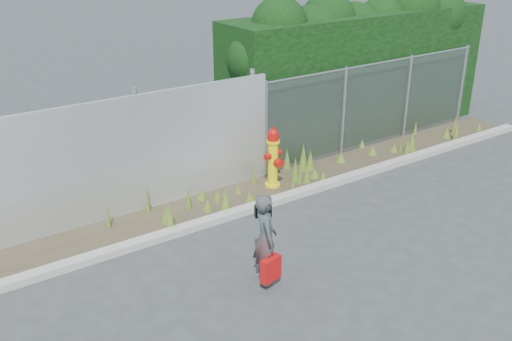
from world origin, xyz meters
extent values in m
plane|color=#37383A|center=(0.00, 0.00, 0.00)|extent=(80.00, 80.00, 0.00)
cube|color=#A29D92|center=(0.00, 1.80, 0.06)|extent=(16.00, 0.22, 0.12)
cube|color=#3F3424|center=(0.00, 2.40, 0.01)|extent=(16.00, 1.20, 0.01)
cone|color=#47621D|center=(-1.71, 1.96, 0.27)|extent=(0.18, 0.18, 0.54)
cone|color=#47621D|center=(1.80, 2.28, 0.10)|extent=(0.23, 0.23, 0.19)
cone|color=#47621D|center=(4.45, 2.12, 0.18)|extent=(0.16, 0.16, 0.36)
cone|color=#47621D|center=(1.82, 2.70, 0.23)|extent=(0.21, 0.21, 0.46)
cone|color=#47621D|center=(4.29, 2.38, 0.10)|extent=(0.19, 0.19, 0.21)
cone|color=#47621D|center=(0.07, 2.55, 0.10)|extent=(0.16, 0.16, 0.21)
cone|color=#47621D|center=(5.62, 2.90, 0.18)|extent=(0.11, 0.11, 0.36)
cone|color=#47621D|center=(2.03, 2.95, 0.25)|extent=(0.19, 0.19, 0.50)
cone|color=#47621D|center=(6.08, 2.30, 0.13)|extent=(0.22, 0.22, 0.26)
cone|color=#47621D|center=(1.84, 2.05, 0.11)|extent=(0.17, 0.17, 0.22)
cone|color=#47621D|center=(-1.73, 2.83, 0.27)|extent=(0.09, 0.09, 0.55)
cone|color=#47621D|center=(-1.62, 2.26, 0.16)|extent=(0.22, 0.22, 0.32)
cone|color=#47621D|center=(1.38, 2.25, 0.17)|extent=(0.10, 0.10, 0.34)
cone|color=#47621D|center=(-0.67, 2.70, 0.13)|extent=(0.20, 0.20, 0.25)
cone|color=#47621D|center=(1.97, 2.64, 0.23)|extent=(0.21, 0.21, 0.47)
cone|color=#47621D|center=(1.97, 2.63, 0.25)|extent=(0.13, 0.13, 0.49)
cone|color=#47621D|center=(0.05, 2.04, 0.12)|extent=(0.14, 0.14, 0.23)
cone|color=#47621D|center=(4.65, 2.17, 0.24)|extent=(0.23, 0.23, 0.48)
cone|color=#47621D|center=(1.09, 2.09, 0.21)|extent=(0.08, 0.08, 0.42)
cone|color=#47621D|center=(7.21, 2.17, 0.11)|extent=(0.17, 0.17, 0.22)
cone|color=#47621D|center=(1.33, 2.34, 0.27)|extent=(0.18, 0.18, 0.54)
cone|color=#47621D|center=(3.87, 3.01, 0.11)|extent=(0.18, 0.18, 0.21)
cone|color=#47621D|center=(4.43, 2.30, 0.13)|extent=(0.09, 0.09, 0.26)
cone|color=#47621D|center=(-0.46, 2.47, 0.14)|extent=(0.16, 0.16, 0.28)
cone|color=#47621D|center=(-2.55, 2.68, 0.25)|extent=(0.08, 0.08, 0.50)
cone|color=#47621D|center=(-0.81, 2.24, 0.12)|extent=(0.20, 0.20, 0.24)
cone|color=#47621D|center=(6.47, 2.38, 0.23)|extent=(0.14, 0.14, 0.46)
cone|color=#47621D|center=(-0.57, 1.99, 0.25)|extent=(0.23, 0.23, 0.49)
cone|color=#47621D|center=(6.10, 2.05, 0.26)|extent=(0.14, 0.14, 0.52)
cone|color=#47621D|center=(1.52, 2.20, 0.20)|extent=(0.19, 0.19, 0.40)
cone|color=#47621D|center=(0.60, 2.76, 0.24)|extent=(0.10, 0.10, 0.48)
cone|color=#47621D|center=(-1.05, 2.52, 0.23)|extent=(0.11, 0.11, 0.45)
cone|color=#47621D|center=(2.84, 2.61, 0.11)|extent=(0.23, 0.23, 0.22)
cone|color=#47621D|center=(1.62, 3.01, 0.25)|extent=(0.20, 0.20, 0.49)
cone|color=#47621D|center=(0.00, 2.07, 0.12)|extent=(0.18, 0.18, 0.25)
cone|color=#47621D|center=(3.75, 2.53, 0.10)|extent=(0.24, 0.24, 0.21)
cube|color=silver|center=(-3.25, 3.00, 1.10)|extent=(8.50, 0.08, 2.20)
cylinder|color=gray|center=(-1.70, 3.12, 1.15)|extent=(0.10, 0.10, 2.30)
cylinder|color=gray|center=(0.80, 3.12, 1.15)|extent=(0.10, 0.10, 2.30)
cube|color=gray|center=(4.25, 3.00, 1.00)|extent=(6.50, 0.03, 2.00)
cylinder|color=gray|center=(4.25, 3.00, 2.00)|extent=(6.50, 0.04, 0.04)
cylinder|color=gray|center=(1.05, 3.00, 1.02)|extent=(0.07, 0.07, 2.05)
cylinder|color=gray|center=(3.20, 3.00, 1.02)|extent=(0.07, 0.07, 2.05)
cylinder|color=gray|center=(5.30, 3.00, 1.02)|extent=(0.07, 0.07, 2.05)
cylinder|color=gray|center=(7.40, 3.00, 1.02)|extent=(0.07, 0.07, 2.05)
cube|color=black|center=(4.55, 4.00, 1.50)|extent=(7.30, 1.60, 3.00)
sphere|color=black|center=(1.34, 3.81, 2.31)|extent=(1.20, 1.20, 1.20)
sphere|color=black|center=(2.11, 4.01, 2.90)|extent=(1.24, 1.24, 1.24)
sphere|color=black|center=(3.10, 4.07, 2.50)|extent=(1.54, 1.54, 1.54)
sphere|color=black|center=(3.66, 4.19, 2.84)|extent=(1.31, 1.31, 1.31)
sphere|color=black|center=(4.41, 4.12, 2.55)|extent=(1.38, 1.38, 1.38)
sphere|color=black|center=(5.25, 4.04, 2.70)|extent=(1.21, 1.21, 1.21)
sphere|color=black|center=(6.19, 4.03, 2.92)|extent=(1.59, 1.59, 1.59)
sphere|color=black|center=(7.10, 3.88, 2.76)|extent=(1.52, 1.52, 1.52)
cylinder|color=yellow|center=(0.83, 2.44, 0.03)|extent=(0.32, 0.32, 0.07)
cylinder|color=yellow|center=(0.83, 2.44, 0.48)|extent=(0.20, 0.20, 0.96)
cylinder|color=yellow|center=(0.83, 2.44, 0.98)|extent=(0.27, 0.27, 0.06)
cylinder|color=#B20F0A|center=(0.83, 2.44, 1.06)|extent=(0.24, 0.24, 0.11)
sphere|color=#B20F0A|center=(0.83, 2.44, 1.14)|extent=(0.21, 0.21, 0.21)
cylinder|color=#B20F0A|center=(0.83, 2.44, 1.25)|extent=(0.06, 0.06, 0.06)
cylinder|color=#B20F0A|center=(0.67, 2.44, 0.70)|extent=(0.11, 0.12, 0.12)
cylinder|color=#B20F0A|center=(0.98, 2.44, 0.70)|extent=(0.11, 0.12, 0.12)
cylinder|color=#B20F0A|center=(0.83, 2.28, 0.56)|extent=(0.17, 0.14, 0.17)
imported|color=#0F6160|center=(-1.23, -0.19, 0.71)|extent=(0.50, 0.61, 1.43)
cube|color=red|center=(-1.30, -0.42, 0.35)|extent=(0.33, 0.12, 0.37)
cylinder|color=red|center=(-1.30, -0.42, 0.59)|extent=(0.16, 0.01, 0.01)
cube|color=black|center=(-1.14, 0.00, 1.07)|extent=(0.24, 0.10, 0.18)
camera|label=1|loc=(-5.41, -6.02, 4.88)|focal=40.00mm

